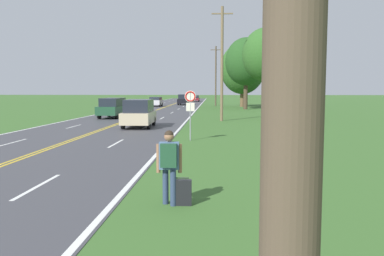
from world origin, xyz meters
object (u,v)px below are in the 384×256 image
(traffic_sign, at_px, (190,103))
(car_dark_green_suv_approaching, at_px, (113,107))
(tree_behind_sign, at_px, (243,69))
(car_silver_hatchback_mid_near, at_px, (156,101))
(tree_left_verge, at_px, (246,62))
(hitchhiker_person, at_px, (169,160))
(car_maroon_sedan_receding, at_px, (195,98))
(tree_mid_treeline, at_px, (265,55))
(car_black_van_mid_far, at_px, (184,99))
(car_champagne_van_nearest, at_px, (139,113))
(suitcase, at_px, (183,192))

(traffic_sign, height_order, car_dark_green_suv_approaching, traffic_sign)
(tree_behind_sign, relative_size, car_silver_hatchback_mid_near, 2.65)
(tree_left_verge, height_order, car_silver_hatchback_mid_near, tree_left_verge)
(hitchhiker_person, distance_m, car_maroon_sedan_receding, 81.60)
(tree_left_verge, xyz_separation_m, tree_mid_treeline, (0.32, -18.41, -0.64))
(tree_mid_treeline, relative_size, car_black_van_mid_far, 1.70)
(tree_mid_treeline, relative_size, car_champagne_van_nearest, 1.77)
(car_black_van_mid_far, height_order, car_maroon_sedan_receding, car_black_van_mid_far)
(car_dark_green_suv_approaching, bearing_deg, suitcase, -160.54)
(suitcase, distance_m, tree_mid_treeline, 29.08)
(tree_behind_sign, bearing_deg, hitchhiker_person, -95.67)
(tree_mid_treeline, height_order, car_maroon_sedan_receding, tree_mid_treeline)
(tree_behind_sign, distance_m, car_dark_green_suv_approaching, 29.88)
(tree_left_verge, distance_m, tree_behind_sign, 8.26)
(car_black_van_mid_far, bearing_deg, hitchhiker_person, 6.25)
(car_dark_green_suv_approaching, relative_size, car_black_van_mid_far, 1.01)
(tree_left_verge, bearing_deg, car_maroon_sedan_receding, 103.59)
(car_champagne_van_nearest, height_order, car_black_van_mid_far, car_champagne_van_nearest)
(car_silver_hatchback_mid_near, bearing_deg, car_champagne_van_nearest, -172.15)
(tree_left_verge, relative_size, car_maroon_sedan_receding, 2.29)
(hitchhiker_person, xyz_separation_m, tree_behind_sign, (5.43, 54.73, 4.86))
(car_champagne_van_nearest, distance_m, car_silver_hatchback_mid_near, 35.75)
(car_silver_hatchback_mid_near, bearing_deg, car_maroon_sedan_receding, -9.20)
(car_dark_green_suv_approaching, distance_m, car_maroon_sedan_receding, 53.03)
(tree_behind_sign, distance_m, car_maroon_sedan_receding, 28.64)
(tree_left_verge, height_order, car_black_van_mid_far, tree_left_verge)
(suitcase, height_order, tree_left_verge, tree_left_verge)
(hitchhiker_person, xyz_separation_m, car_maroon_sedan_receding, (-3.17, 81.54, -0.34))
(traffic_sign, bearing_deg, car_silver_hatchback_mid_near, 100.59)
(tree_behind_sign, relative_size, car_dark_green_suv_approaching, 2.02)
(car_dark_green_suv_approaching, height_order, car_black_van_mid_far, car_dark_green_suv_approaching)
(suitcase, distance_m, tree_behind_sign, 55.24)
(car_dark_green_suv_approaching, distance_m, car_silver_hatchback_mid_near, 26.12)
(suitcase, xyz_separation_m, tree_behind_sign, (5.12, 54.71, 5.62))
(hitchhiker_person, distance_m, tree_mid_treeline, 29.02)
(tree_behind_sign, bearing_deg, car_champagne_van_nearest, -105.39)
(traffic_sign, xyz_separation_m, tree_behind_sign, (5.65, 42.64, 3.95))
(car_maroon_sedan_receding, bearing_deg, tree_mid_treeline, 10.15)
(car_black_van_mid_far, bearing_deg, tree_mid_treeline, 18.41)
(tree_behind_sign, relative_size, car_black_van_mid_far, 2.05)
(traffic_sign, distance_m, tree_mid_treeline, 17.44)
(tree_behind_sign, height_order, car_silver_hatchback_mid_near, tree_behind_sign)
(car_champagne_van_nearest, distance_m, car_dark_green_suv_approaching, 10.33)
(suitcase, bearing_deg, car_silver_hatchback_mid_near, 7.11)
(car_silver_hatchback_mid_near, bearing_deg, tree_behind_sign, -89.21)
(car_black_van_mid_far, xyz_separation_m, car_maroon_sedan_receding, (1.15, 19.05, -0.22))
(car_champagne_van_nearest, xyz_separation_m, car_silver_hatchback_mid_near, (-3.92, 35.53, -0.21))
(tree_left_verge, relative_size, tree_behind_sign, 0.98)
(tree_left_verge, height_order, tree_behind_sign, tree_behind_sign)
(tree_behind_sign, bearing_deg, car_dark_green_suv_approaching, -118.35)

